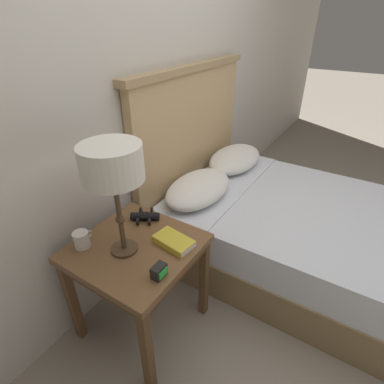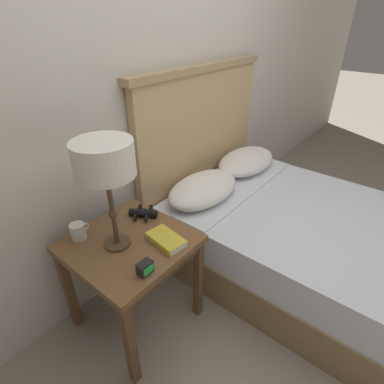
{
  "view_description": "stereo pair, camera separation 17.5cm",
  "coord_description": "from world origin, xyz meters",
  "px_view_note": "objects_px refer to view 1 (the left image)",
  "views": [
    {
      "loc": [
        -1.46,
        -0.19,
        1.59
      ],
      "look_at": [
        -0.19,
        0.62,
        0.7
      ],
      "focal_mm": 28.0,
      "sensor_mm": 36.0,
      "label": 1
    },
    {
      "loc": [
        -1.36,
        -0.33,
        1.59
      ],
      "look_at": [
        -0.19,
        0.62,
        0.7
      ],
      "focal_mm": 28.0,
      "sensor_mm": 36.0,
      "label": 2
    }
  ],
  "objects_px": {
    "bed": "(291,226)",
    "alarm_clock": "(159,271)",
    "table_lamp": "(112,166)",
    "book_on_nightstand": "(173,242)",
    "binoculars_pair": "(145,216)",
    "nightstand": "(137,257)",
    "coffee_mug": "(82,239)"
  },
  "relations": [
    {
      "from": "nightstand",
      "to": "alarm_clock",
      "type": "xyz_separation_m",
      "value": [
        -0.1,
        -0.23,
        0.11
      ]
    },
    {
      "from": "bed",
      "to": "alarm_clock",
      "type": "height_order",
      "value": "bed"
    },
    {
      "from": "nightstand",
      "to": "book_on_nightstand",
      "type": "height_order",
      "value": "book_on_nightstand"
    },
    {
      "from": "bed",
      "to": "alarm_clock",
      "type": "xyz_separation_m",
      "value": [
        -1.1,
        0.31,
        0.34
      ]
    },
    {
      "from": "alarm_clock",
      "to": "coffee_mug",
      "type": "bearing_deg",
      "value": 95.74
    },
    {
      "from": "book_on_nightstand",
      "to": "alarm_clock",
      "type": "relative_size",
      "value": 3.04
    },
    {
      "from": "alarm_clock",
      "to": "binoculars_pair",
      "type": "bearing_deg",
      "value": 48.02
    },
    {
      "from": "binoculars_pair",
      "to": "coffee_mug",
      "type": "bearing_deg",
      "value": 161.42
    },
    {
      "from": "table_lamp",
      "to": "alarm_clock",
      "type": "height_order",
      "value": "table_lamp"
    },
    {
      "from": "nightstand",
      "to": "binoculars_pair",
      "type": "xyz_separation_m",
      "value": [
        0.2,
        0.1,
        0.1
      ]
    },
    {
      "from": "coffee_mug",
      "to": "nightstand",
      "type": "bearing_deg",
      "value": -56.43
    },
    {
      "from": "nightstand",
      "to": "alarm_clock",
      "type": "distance_m",
      "value": 0.27
    },
    {
      "from": "table_lamp",
      "to": "book_on_nightstand",
      "type": "height_order",
      "value": "table_lamp"
    },
    {
      "from": "bed",
      "to": "table_lamp",
      "type": "distance_m",
      "value": 1.41
    },
    {
      "from": "binoculars_pair",
      "to": "coffee_mug",
      "type": "relative_size",
      "value": 1.54
    },
    {
      "from": "book_on_nightstand",
      "to": "binoculars_pair",
      "type": "height_order",
      "value": "binoculars_pair"
    },
    {
      "from": "table_lamp",
      "to": "alarm_clock",
      "type": "xyz_separation_m",
      "value": [
        -0.05,
        -0.25,
        -0.42
      ]
    },
    {
      "from": "binoculars_pair",
      "to": "coffee_mug",
      "type": "height_order",
      "value": "coffee_mug"
    },
    {
      "from": "bed",
      "to": "coffee_mug",
      "type": "bearing_deg",
      "value": 146.74
    },
    {
      "from": "table_lamp",
      "to": "binoculars_pair",
      "type": "height_order",
      "value": "table_lamp"
    },
    {
      "from": "coffee_mug",
      "to": "binoculars_pair",
      "type": "bearing_deg",
      "value": -18.58
    },
    {
      "from": "coffee_mug",
      "to": "alarm_clock",
      "type": "bearing_deg",
      "value": -84.26
    },
    {
      "from": "nightstand",
      "to": "coffee_mug",
      "type": "xyz_separation_m",
      "value": [
        -0.14,
        0.22,
        0.12
      ]
    },
    {
      "from": "table_lamp",
      "to": "binoculars_pair",
      "type": "relative_size",
      "value": 3.44
    },
    {
      "from": "table_lamp",
      "to": "binoculars_pair",
      "type": "bearing_deg",
      "value": 17.3
    },
    {
      "from": "table_lamp",
      "to": "book_on_nightstand",
      "type": "bearing_deg",
      "value": -48.51
    },
    {
      "from": "nightstand",
      "to": "coffee_mug",
      "type": "height_order",
      "value": "coffee_mug"
    },
    {
      "from": "binoculars_pair",
      "to": "coffee_mug",
      "type": "xyz_separation_m",
      "value": [
        -0.34,
        0.11,
        0.02
      ]
    },
    {
      "from": "nightstand",
      "to": "coffee_mug",
      "type": "distance_m",
      "value": 0.29
    },
    {
      "from": "nightstand",
      "to": "alarm_clock",
      "type": "relative_size",
      "value": 8.55
    },
    {
      "from": "bed",
      "to": "coffee_mug",
      "type": "relative_size",
      "value": 18.76
    },
    {
      "from": "book_on_nightstand",
      "to": "binoculars_pair",
      "type": "distance_m",
      "value": 0.27
    }
  ]
}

